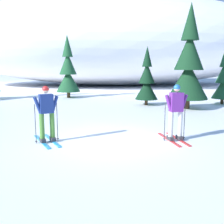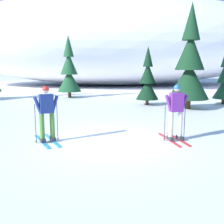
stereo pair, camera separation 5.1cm
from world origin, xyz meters
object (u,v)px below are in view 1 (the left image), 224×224
skier_navy_jacket (47,113)px  pine_tree_center_right (189,66)px  skier_purple_jacket (176,112)px  pine_tree_far_right (223,81)px  pine_tree_center (147,81)px  pine_tree_center_left (68,72)px

skier_navy_jacket → pine_tree_center_right: 9.10m
skier_purple_jacket → pine_tree_far_right: (5.35, 7.84, 0.49)m
pine_tree_center → pine_tree_center_right: 2.65m
pine_tree_center_left → pine_tree_center_right: pine_tree_center_right is taller
pine_tree_center_left → skier_navy_jacket: bearing=-88.2°
pine_tree_center_right → skier_navy_jacket: bearing=-137.2°
skier_navy_jacket → pine_tree_far_right: pine_tree_far_right is taller
pine_tree_far_right → skier_purple_jacket: bearing=-124.3°
pine_tree_center_left → pine_tree_center: 6.43m
pine_tree_center_right → pine_tree_far_right: size_ratio=1.64×
pine_tree_far_right → pine_tree_center_left: bearing=158.2°
skier_navy_jacket → skier_purple_jacket: skier_purple_jacket is taller
pine_tree_center → pine_tree_center_left: bearing=141.2°
skier_navy_jacket → pine_tree_center_left: 11.70m
skier_navy_jacket → skier_purple_jacket: (4.04, -0.08, 0.02)m
pine_tree_center_left → pine_tree_far_right: size_ratio=1.31×
skier_purple_jacket → pine_tree_center_right: size_ratio=0.32×
pine_tree_center_right → pine_tree_center_left: bearing=141.5°
pine_tree_center_left → pine_tree_center_right: (6.97, -5.54, 0.47)m
skier_purple_jacket → pine_tree_center_left: bearing=110.6°
pine_tree_center_left → pine_tree_center: (5.00, -4.02, -0.43)m
pine_tree_far_right → pine_tree_center: bearing=-178.6°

